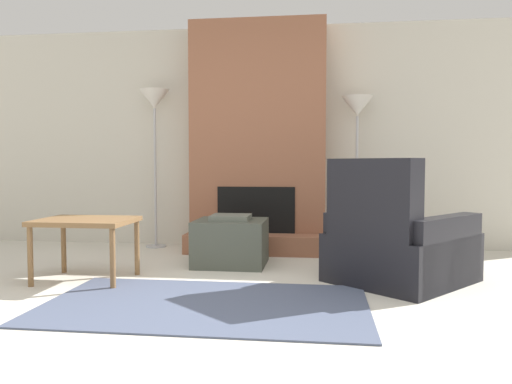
{
  "coord_description": "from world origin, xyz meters",
  "views": [
    {
      "loc": [
        0.71,
        -2.84,
        0.98
      ],
      "look_at": [
        0.0,
        2.69,
        0.67
      ],
      "focal_mm": 35.0,
      "sensor_mm": 36.0,
      "label": 1
    }
  ],
  "objects": [
    {
      "name": "ground_plane",
      "position": [
        0.0,
        0.0,
        0.0
      ],
      "size": [
        24.0,
        24.0,
        0.0
      ],
      "primitive_type": "plane",
      "color": "beige"
    },
    {
      "name": "wall_back",
      "position": [
        0.0,
        3.1,
        1.3
      ],
      "size": [
        6.84,
        0.06,
        2.6
      ],
      "primitive_type": "cube",
      "color": "beige",
      "rests_on": "ground_plane"
    },
    {
      "name": "fireplace",
      "position": [
        0.0,
        2.86,
        1.22
      ],
      "size": [
        1.54,
        0.7,
        2.6
      ],
      "color": "#935B42",
      "rests_on": "ground_plane"
    },
    {
      "name": "ottoman",
      "position": [
        -0.15,
        1.91,
        0.23
      ],
      "size": [
        0.68,
        0.62,
        0.49
      ],
      "color": "#474C42",
      "rests_on": "ground_plane"
    },
    {
      "name": "armchair",
      "position": [
        1.33,
        1.36,
        0.29
      ],
      "size": [
        1.37,
        1.39,
        1.03
      ],
      "rotation": [
        0.0,
        0.0,
        2.43
      ],
      "color": "black",
      "rests_on": "ground_plane"
    },
    {
      "name": "side_table",
      "position": [
        -1.24,
        1.12,
        0.46
      ],
      "size": [
        0.77,
        0.6,
        0.52
      ],
      "color": "brown",
      "rests_on": "ground_plane"
    },
    {
      "name": "floor_lamp_left",
      "position": [
        -1.22,
        2.84,
        1.63
      ],
      "size": [
        0.34,
        0.34,
        1.85
      ],
      "color": "#ADADB2",
      "rests_on": "ground_plane"
    },
    {
      "name": "floor_lamp_right",
      "position": [
        1.12,
        2.84,
        1.53
      ],
      "size": [
        0.34,
        0.34,
        1.73
      ],
      "color": "#ADADB2",
      "rests_on": "ground_plane"
    },
    {
      "name": "area_rug",
      "position": [
        -0.07,
        0.52,
        0.01
      ],
      "size": [
        2.25,
        1.3,
        0.01
      ],
      "primitive_type": "cube",
      "color": "#4C5670",
      "rests_on": "ground_plane"
    }
  ]
}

